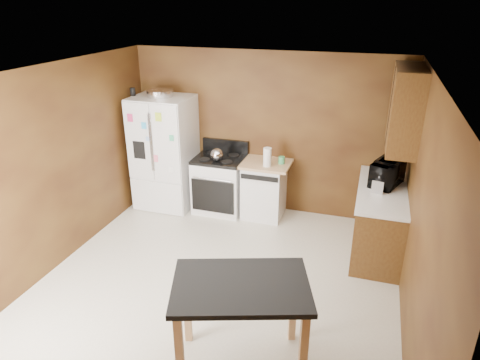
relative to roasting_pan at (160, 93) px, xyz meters
The scene contains 18 objects.
floor 3.08m from the roasting_pan, 50.27° to the right, with size 4.50×4.50×0.00m, color beige.
ceiling 2.54m from the roasting_pan, 50.27° to the right, with size 4.50×4.50×0.00m, color white.
wall_back 1.72m from the roasting_pan, 12.93° to the left, with size 4.20×4.20×0.00m, color brown.
wall_front 4.47m from the roasting_pan, 69.23° to the right, with size 4.20×4.20×0.00m, color brown.
wall_left 2.05m from the roasting_pan, 105.66° to the right, with size 4.50×4.50×0.00m, color brown.
wall_right 4.17m from the roasting_pan, 27.24° to the right, with size 4.50×4.50×0.00m, color brown.
roasting_pan is the anchor object (origin of this frame).
pen_cup 0.43m from the roasting_pan, behind, with size 0.08×0.08×0.12m, color black.
kettle 1.28m from the roasting_pan, ahead, with size 0.20×0.20×0.20m, color silver.
paper_towel 1.91m from the roasting_pan, ahead, with size 0.12×0.12×0.28m, color white.
green_canister 2.11m from the roasting_pan, ahead, with size 0.10×0.10×0.10m, color #46B76D.
toaster 3.46m from the roasting_pan, ahead, with size 0.14×0.24×0.17m, color silver.
microwave 3.50m from the roasting_pan, ahead, with size 0.55×0.37×0.31m, color black.
refrigerator 0.95m from the roasting_pan, 51.37° to the right, with size 0.90×0.80×1.80m.
gas_range 1.67m from the roasting_pan, ahead, with size 0.76×0.68×1.10m.
dishwasher 2.16m from the roasting_pan, ahead, with size 0.78×0.63×0.89m.
right_cabinets 3.56m from the roasting_pan, ahead, with size 0.63×1.58×2.45m.
island 3.82m from the roasting_pan, 52.89° to the right, with size 1.38×1.13×0.91m.
Camera 1 is at (1.55, -3.93, 3.20)m, focal length 32.00 mm.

